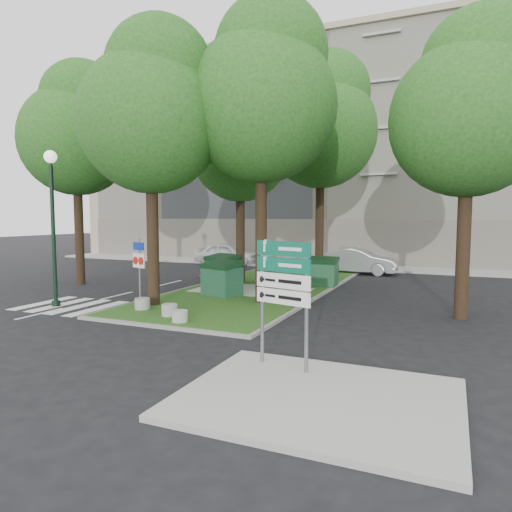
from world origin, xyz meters
The scene contains 26 objects.
ground centered at (0.00, 0.00, 0.00)m, with size 120.00×120.00×0.00m, color black.
median_island centered at (0.50, 8.00, 0.06)m, with size 6.00×16.00×0.12m, color #1F4012.
median_kerb centered at (0.50, 8.00, 0.05)m, with size 6.30×16.30×0.10m, color gray.
sidewalk_corner centered at (6.50, -3.50, 0.06)m, with size 5.00×4.00×0.12m, color #999993.
building_sidewalk centered at (0.00, 18.50, 0.06)m, with size 42.00×3.00×0.12m, color #999993.
zebra_crossing centered at (-3.75, 1.50, 0.01)m, with size 5.00×3.00×0.01m, color silver.
apartment_building centered at (0.00, 26.00, 8.00)m, with size 41.00×12.00×16.00m, color tan.
tree_median_near_left centered at (-1.41, 2.56, 7.32)m, with size 5.20×5.20×10.53m.
tree_median_near_right centered at (2.09, 4.56, 7.99)m, with size 5.60×5.60×11.46m.
tree_median_mid centered at (-0.91, 9.06, 6.98)m, with size 4.80×4.80×9.99m.
tree_median_far centered at (2.29, 12.06, 8.32)m, with size 5.80×5.80×11.93m.
tree_street_left centered at (-8.41, 6.06, 7.65)m, with size 5.40×5.40×11.00m.
tree_street_right centered at (9.09, 5.06, 6.98)m, with size 5.00×5.00×10.06m.
dumpster_a centered at (-1.70, 8.34, 0.81)m, with size 1.83×1.56×1.44m.
dumpster_b centered at (-0.10, 5.28, 0.82)m, with size 1.85×1.56×1.46m.
dumpster_c centered at (1.50, 7.61, 0.72)m, with size 1.51×1.19×1.26m.
dumpster_d centered at (3.00, 9.62, 0.77)m, with size 1.46×1.02×1.36m.
bollard_left centered at (-1.37, 1.63, 0.31)m, with size 0.54×0.54×0.38m, color gray.
bollard_right centered at (0.93, 0.50, 0.30)m, with size 0.49×0.49×0.35m, color #A4A39F.
bollard_mid centered at (0.13, 1.11, 0.31)m, with size 0.53×0.53×0.38m, color #9B9B96.
litter_bin centered at (2.52, 10.10, 0.47)m, with size 0.40×0.40×0.70m, color #CFD919.
street_lamp centered at (-5.08, 1.24, 3.66)m, with size 0.46×0.46×5.83m.
traffic_sign_pole centered at (-2.51, 3.00, 1.64)m, with size 0.74×0.28×2.55m.
directional_sign centered at (5.36, -2.24, 1.95)m, with size 1.34×0.40×2.75m.
car_white centered at (-5.99, 17.26, 0.76)m, with size 1.80×4.49×1.53m, color silver.
car_silver centered at (3.50, 15.60, 0.77)m, with size 1.63×4.66×1.54m, color #95999C.
Camera 1 is at (8.67, -11.42, 3.41)m, focal length 32.00 mm.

